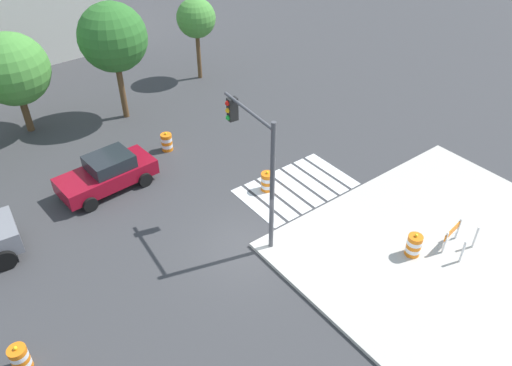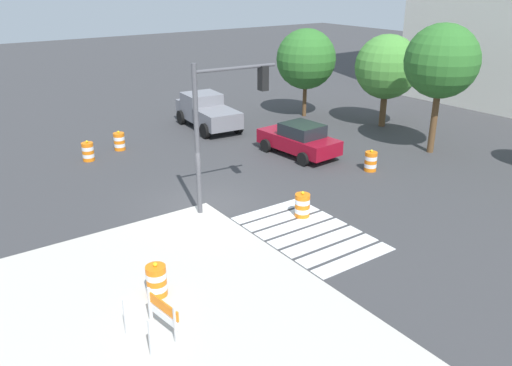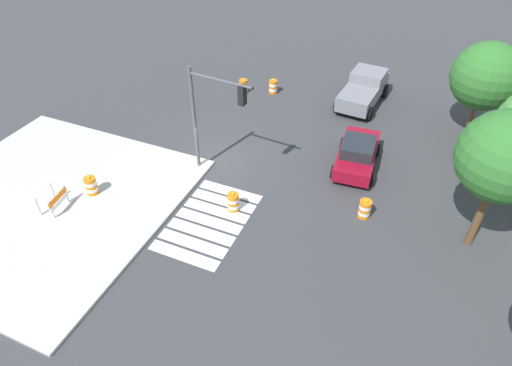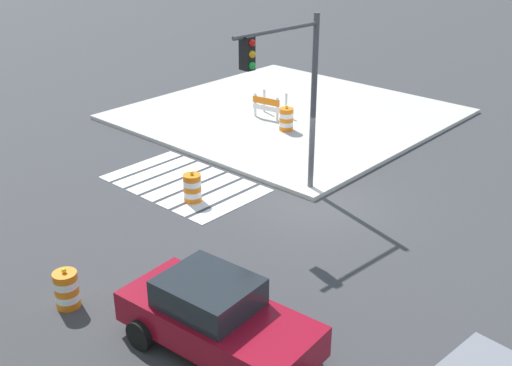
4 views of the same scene
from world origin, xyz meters
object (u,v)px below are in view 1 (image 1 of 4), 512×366
(traffic_barrel_near_corner, at_px, (267,182))
(construction_barricade, at_px, (456,236))
(traffic_barrel_median_far, at_px, (20,358))
(traffic_barrel_median_near, at_px, (167,142))
(street_tree_streetside_near, at_px, (113,38))
(traffic_barrel_on_sidewalk, at_px, (414,245))
(street_tree_streetside_far, at_px, (12,69))
(street_tree_corner_lot, at_px, (196,19))
(traffic_light_pole, at_px, (255,151))
(sports_car, at_px, (107,173))

(traffic_barrel_near_corner, height_order, construction_barricade, construction_barricade)
(traffic_barrel_median_far, bearing_deg, construction_barricade, -17.96)
(traffic_barrel_median_near, height_order, street_tree_streetside_near, street_tree_streetside_near)
(construction_barricade, bearing_deg, traffic_barrel_near_corner, 114.42)
(traffic_barrel_median_far, distance_m, traffic_barrel_on_sidewalk, 13.94)
(street_tree_streetside_far, distance_m, street_tree_corner_lot, 10.91)
(construction_barricade, height_order, traffic_light_pole, traffic_light_pole)
(traffic_barrel_on_sidewalk, xyz_separation_m, street_tree_corner_lot, (2.23, 18.85, 3.23))
(sports_car, height_order, traffic_barrel_on_sidewalk, sports_car)
(sports_car, bearing_deg, street_tree_streetside_near, 58.69)
(traffic_light_pole, height_order, street_tree_streetside_near, street_tree_streetside_near)
(street_tree_corner_lot, bearing_deg, traffic_barrel_on_sidewalk, -96.74)
(traffic_barrel_median_near, bearing_deg, traffic_barrel_on_sidewalk, -73.22)
(traffic_barrel_on_sidewalk, height_order, street_tree_streetside_near, street_tree_streetside_near)
(street_tree_corner_lot, bearing_deg, construction_barricade, -91.90)
(street_tree_streetside_far, relative_size, street_tree_corner_lot, 1.05)
(traffic_barrel_median_near, xyz_separation_m, street_tree_streetside_near, (-0.14, 4.51, 4.10))
(traffic_light_pole, bearing_deg, construction_barricade, -44.70)
(traffic_barrel_median_far, height_order, street_tree_streetside_near, street_tree_streetside_near)
(traffic_barrel_median_near, bearing_deg, traffic_barrel_near_corner, -71.09)
(sports_car, relative_size, construction_barricade, 3.31)
(traffic_barrel_median_near, bearing_deg, street_tree_streetside_near, 91.77)
(street_tree_streetside_far, bearing_deg, traffic_barrel_on_sidewalk, -65.04)
(sports_car, xyz_separation_m, street_tree_streetside_near, (3.51, 5.76, 3.74))
(traffic_barrel_median_far, height_order, traffic_light_pole, traffic_light_pole)
(street_tree_streetside_near, xyz_separation_m, street_tree_streetside_far, (-4.79, 1.71, -1.07))
(traffic_light_pole, xyz_separation_m, street_tree_streetside_far, (-4.73, 13.87, -0.43))
(traffic_barrel_median_near, bearing_deg, sports_car, -161.07)
(construction_barricade, height_order, street_tree_streetside_near, street_tree_streetside_near)
(traffic_barrel_median_near, relative_size, traffic_barrel_median_far, 1.00)
(traffic_barrel_median_far, bearing_deg, street_tree_streetside_near, 53.61)
(traffic_barrel_on_sidewalk, xyz_separation_m, street_tree_streetside_near, (-3.88, 16.92, 3.95))
(traffic_light_pole, distance_m, street_tree_corner_lot, 15.39)
(sports_car, relative_size, street_tree_streetside_near, 0.70)
(construction_barricade, distance_m, street_tree_corner_lot, 19.81)
(traffic_barrel_median_near, bearing_deg, traffic_barrel_median_far, -139.12)
(traffic_barrel_median_far, xyz_separation_m, street_tree_streetside_near, (9.43, 12.80, 4.10))
(construction_barricade, bearing_deg, traffic_barrel_on_sidewalk, 155.90)
(traffic_barrel_median_near, bearing_deg, traffic_light_pole, -91.48)
(traffic_barrel_median_near, distance_m, traffic_light_pole, 8.40)
(sports_car, bearing_deg, construction_barricade, -52.92)
(traffic_barrel_median_far, height_order, street_tree_streetside_far, street_tree_streetside_far)
(traffic_light_pole, xyz_separation_m, street_tree_streetside_near, (0.06, 12.17, 0.64))
(traffic_barrel_median_far, distance_m, street_tree_streetside_near, 16.42)
(street_tree_streetside_near, bearing_deg, sports_car, -121.31)
(traffic_barrel_on_sidewalk, bearing_deg, street_tree_streetside_near, 102.92)
(traffic_barrel_near_corner, xyz_separation_m, traffic_barrel_on_sidewalk, (1.79, -6.70, 0.15))
(street_tree_corner_lot, bearing_deg, traffic_barrel_median_near, -132.82)
(traffic_barrel_on_sidewalk, distance_m, street_tree_streetside_far, 20.75)
(street_tree_corner_lot, bearing_deg, traffic_light_pole, -113.63)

